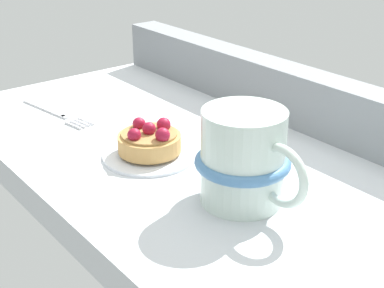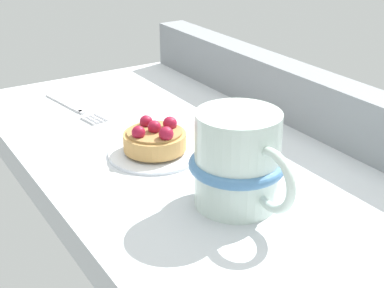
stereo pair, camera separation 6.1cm
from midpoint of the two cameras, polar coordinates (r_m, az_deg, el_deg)
The scene contains 6 objects.
ground_plane at distance 68.73cm, azimuth -1.74°, elevation -2.66°, with size 76.84×39.38×3.92cm, color silver.
window_rail_back at distance 77.14cm, azimuth 8.55°, elevation 4.83°, with size 75.30×4.84×7.52cm, color gray.
dessert_plate at distance 67.84cm, azimuth -6.94°, elevation -1.04°, with size 11.49×11.49×0.77cm.
raspberry_tart at distance 67.07cm, azimuth -6.99°, elevation 0.35°, with size 7.67×7.67×3.75cm.
coffee_mug at distance 55.82cm, azimuth 2.29°, elevation -1.56°, with size 13.46×9.85×10.00cm.
dessert_fork at distance 83.30cm, azimuth -15.94°, elevation 3.11°, with size 15.40×3.99×0.60cm.
Camera 1 is at (47.30, -38.86, 29.58)cm, focal length 51.84 mm.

